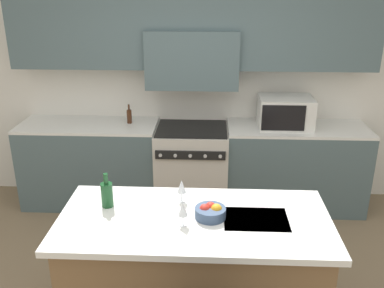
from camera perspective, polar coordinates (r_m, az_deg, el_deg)
name	(u,v)px	position (r m, az deg, el deg)	size (l,w,h in m)	color
back_cabinetry	(193,61)	(4.72, 0.13, 11.05)	(10.00, 0.46, 2.70)	silver
back_counter	(192,165)	(4.82, -0.01, -2.86)	(3.80, 0.62, 0.95)	#4C6066
range_stove	(192,167)	(4.80, -0.02, -3.09)	(0.79, 0.70, 0.92)	beige
microwave	(285,112)	(4.66, 12.33, 4.15)	(0.56, 0.42, 0.33)	silver
kitchen_island	(194,271)	(3.24, 0.29, -16.52)	(1.88, 0.89, 0.89)	brown
wine_bottle	(107,194)	(3.14, -11.27, -6.55)	(0.09, 0.09, 0.26)	#194723
wine_glass_near	(183,210)	(2.85, -1.24, -8.77)	(0.07, 0.07, 0.17)	white
wine_glass_far	(182,187)	(3.14, -1.37, -5.78)	(0.07, 0.07, 0.17)	white
fruit_bowl	(211,212)	(2.97, 2.49, -8.99)	(0.21, 0.21, 0.10)	#384C6B
oil_bottle_on_counter	(129,116)	(4.75, -8.36, 3.70)	(0.05, 0.05, 0.21)	#422314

